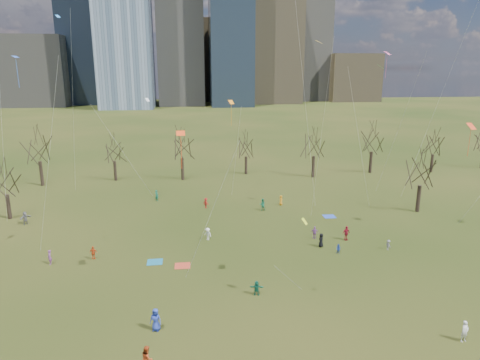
{
  "coord_description": "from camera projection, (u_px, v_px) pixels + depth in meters",
  "views": [
    {
      "loc": [
        -5.93,
        -35.79,
        19.62
      ],
      "look_at": [
        0.0,
        12.0,
        7.0
      ],
      "focal_mm": 32.0,
      "sensor_mm": 36.0,
      "label": 1
    }
  ],
  "objects": [
    {
      "name": "ground",
      "position": [
        256.0,
        284.0,
        40.04
      ],
      "size": [
        500.0,
        500.0,
        0.0
      ],
      "primitive_type": "plane",
      "color": "black",
      "rests_on": "ground"
    },
    {
      "name": "person_14",
      "position": [
        262.0,
        204.0,
        60.72
      ],
      "size": [
        0.86,
        0.68,
        1.73
      ],
      "primitive_type": "imported",
      "rotation": [
        0.0,
        0.0,
        3.17
      ],
      "color": "#19724C",
      "rests_on": "ground"
    },
    {
      "name": "blanket_crimson",
      "position": [
        183.0,
        266.0,
        43.78
      ],
      "size": [
        1.6,
        1.5,
        0.03
      ],
      "primitive_type": "cube",
      "color": "#B83A24",
      "rests_on": "ground"
    },
    {
      "name": "person_10",
      "position": [
        346.0,
        233.0,
        50.14
      ],
      "size": [
        1.09,
        0.71,
        1.73
      ],
      "primitive_type": "imported",
      "rotation": [
        0.0,
        0.0,
        0.31
      ],
      "color": "#B0192F",
      "rests_on": "ground"
    },
    {
      "name": "blanket_navy",
      "position": [
        329.0,
        216.0,
        58.35
      ],
      "size": [
        1.6,
        1.5,
        0.03
      ],
      "primitive_type": "cube",
      "color": "#2746B6",
      "rests_on": "ground"
    },
    {
      "name": "person_6",
      "position": [
        321.0,
        240.0,
        48.27
      ],
      "size": [
        0.87,
        0.94,
        1.61
      ],
      "primitive_type": "imported",
      "rotation": [
        0.0,
        0.0,
        4.1
      ],
      "color": "black",
      "rests_on": "ground"
    },
    {
      "name": "kites_airborne",
      "position": [
        262.0,
        118.0,
        50.13
      ],
      "size": [
        60.82,
        42.62,
        31.99
      ],
      "color": "#FF4A15",
      "rests_on": "ground"
    },
    {
      "name": "person_3",
      "position": [
        388.0,
        245.0,
        47.51
      ],
      "size": [
        0.59,
        0.84,
        1.18
      ],
      "primitive_type": "imported",
      "rotation": [
        0.0,
        0.0,
        1.78
      ],
      "color": "slate",
      "rests_on": "ground"
    },
    {
      "name": "person_15",
      "position": [
        206.0,
        203.0,
        61.71
      ],
      "size": [
        1.11,
        1.07,
        1.52
      ],
      "primitive_type": "imported",
      "rotation": [
        0.0,
        0.0,
        2.41
      ],
      "color": "#B21E19",
      "rests_on": "ground"
    },
    {
      "name": "bare_tree_row",
      "position": [
        222.0,
        148.0,
        74.21
      ],
      "size": [
        113.04,
        29.8,
        9.5
      ],
      "color": "black",
      "rests_on": "ground"
    },
    {
      "name": "person_2",
      "position": [
        147.0,
        358.0,
        28.49
      ],
      "size": [
        0.81,
        0.97,
        1.81
      ],
      "primitive_type": "imported",
      "rotation": [
        0.0,
        0.0,
        1.72
      ],
      "color": "#B04019",
      "rests_on": "ground"
    },
    {
      "name": "blanket_teal",
      "position": [
        155.0,
        262.0,
        44.63
      ],
      "size": [
        1.6,
        1.5,
        0.03
      ],
      "primitive_type": "cube",
      "color": "#186890",
      "rests_on": "ground"
    },
    {
      "name": "person_1",
      "position": [
        465.0,
        331.0,
        31.49
      ],
      "size": [
        0.69,
        0.54,
        1.67
      ],
      "primitive_type": "imported",
      "rotation": [
        0.0,
        0.0,
        0.26
      ],
      "color": "white",
      "rests_on": "ground"
    },
    {
      "name": "person_16",
      "position": [
        315.0,
        233.0,
        50.62
      ],
      "size": [
        0.94,
        0.56,
        1.5
      ],
      "primitive_type": "imported",
      "rotation": [
        0.0,
        0.0,
        2.91
      ],
      "color": "#8C4C99",
      "rests_on": "ground"
    },
    {
      "name": "person_9",
      "position": [
        208.0,
        234.0,
        50.26
      ],
      "size": [
        1.09,
        1.04,
        1.48
      ],
      "primitive_type": "imported",
      "rotation": [
        0.0,
        0.0,
        5.59
      ],
      "color": "white",
      "rests_on": "ground"
    },
    {
      "name": "person_11",
      "position": [
        25.0,
        218.0,
        55.25
      ],
      "size": [
        1.41,
        1.52,
        1.7
      ],
      "primitive_type": "imported",
      "rotation": [
        0.0,
        0.0,
        0.86
      ],
      "color": "slate",
      "rests_on": "ground"
    },
    {
      "name": "person_8",
      "position": [
        338.0,
        249.0,
        46.52
      ],
      "size": [
        0.65,
        0.68,
        1.1
      ],
      "primitive_type": "imported",
      "rotation": [
        0.0,
        0.0,
        5.37
      ],
      "color": "#2A4BB6",
      "rests_on": "ground"
    },
    {
      "name": "person_5",
      "position": [
        257.0,
        288.0,
        38.0
      ],
      "size": [
        1.31,
        0.64,
        1.36
      ],
      "primitive_type": "imported",
      "rotation": [
        0.0,
        0.0,
        2.95
      ],
      "color": "#176B4F",
      "rests_on": "ground"
    },
    {
      "name": "person_13",
      "position": [
        157.0,
        195.0,
        64.99
      ],
      "size": [
        0.74,
        0.74,
        1.73
      ],
      "primitive_type": "imported",
      "rotation": [
        0.0,
        0.0,
        2.36
      ],
      "color": "#1A775D",
      "rests_on": "ground"
    },
    {
      "name": "person_12",
      "position": [
        281.0,
        200.0,
        63.03
      ],
      "size": [
        0.55,
        0.78,
        1.5
      ],
      "primitive_type": "imported",
      "rotation": [
        0.0,
        0.0,
        1.46
      ],
      "color": "orange",
      "rests_on": "ground"
    },
    {
      "name": "person_4",
      "position": [
        93.0,
        253.0,
        45.14
      ],
      "size": [
        0.9,
        0.49,
        1.46
      ],
      "primitive_type": "imported",
      "rotation": [
        0.0,
        0.0,
        2.98
      ],
      "color": "#DD4A18",
      "rests_on": "ground"
    },
    {
      "name": "person_7",
      "position": [
        50.0,
        257.0,
        43.98
      ],
      "size": [
        0.47,
        0.63,
        1.56
      ],
      "primitive_type": "imported",
      "rotation": [
        0.0,
        0.0,
        4.89
      ],
      "color": "#964B92",
      "rests_on": "ground"
    },
    {
      "name": "downtown_skyline",
      "position": [
        191.0,
        31.0,
        232.07
      ],
      "size": [
        212.5,
        78.0,
        118.0
      ],
      "color": "slate",
      "rests_on": "ground"
    },
    {
      "name": "person_0",
      "position": [
        156.0,
        320.0,
        32.81
      ],
      "size": [
        1.03,
        0.82,
        1.83
      ],
      "primitive_type": "imported",
      "rotation": [
        0.0,
        0.0,
        5.98
      ],
      "color": "#263BA6",
      "rests_on": "ground"
    }
  ]
}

